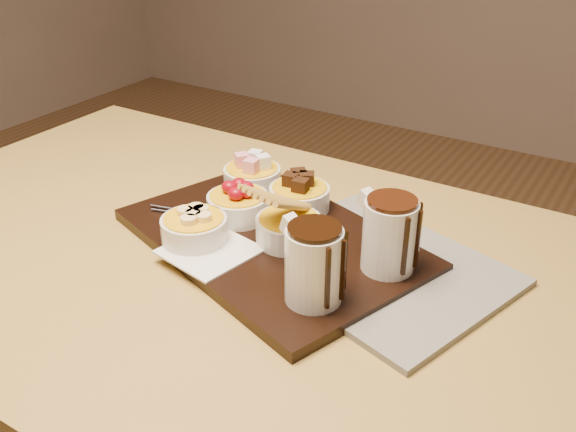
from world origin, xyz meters
The scene contains 12 objects.
dining_table centered at (0.00, 0.00, 0.65)m, with size 1.20×0.80×0.75m.
serving_board centered at (0.09, 0.05, 0.76)m, with size 0.46×0.30×0.02m, color black.
napkin centered at (0.04, -0.04, 0.77)m, with size 0.12×0.12×0.00m, color white.
bowl_marshmallows centered at (-0.03, 0.17, 0.79)m, with size 0.10×0.10×0.04m, color silver.
bowl_cake centered at (0.08, 0.15, 0.79)m, with size 0.10×0.10×0.04m, color silver.
bowl_strawberries centered at (0.02, 0.07, 0.79)m, with size 0.10×0.10×0.04m, color silver.
bowl_biscotti centered at (0.12, 0.05, 0.79)m, with size 0.10×0.10×0.04m, color silver.
bowl_bananas centered at (0.00, -0.02, 0.79)m, with size 0.10×0.10×0.04m, color silver.
pitcher_dark_chocolate centered at (0.23, -0.06, 0.82)m, with size 0.07×0.07×0.10m, color silver.
pitcher_milk_chocolate centered at (0.28, 0.06, 0.82)m, with size 0.07×0.07×0.10m, color silver.
fondue_skewers centered at (0.00, 0.05, 0.77)m, with size 0.26×0.03×0.01m, color silver, non-canonical shape.
newspaper centered at (0.26, 0.07, 0.76)m, with size 0.35×0.28×0.01m, color beige.
Camera 1 is at (0.56, -0.66, 1.27)m, focal length 40.00 mm.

